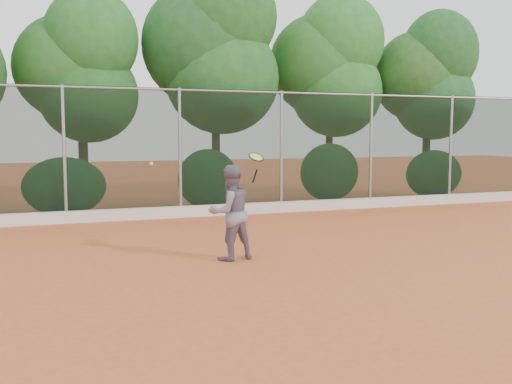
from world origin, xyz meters
name	(u,v)px	position (x,y,z in m)	size (l,w,h in m)	color
ground	(277,275)	(0.00, 0.00, 0.00)	(80.00, 80.00, 0.00)	#C95D2F
concrete_curb	(182,212)	(0.00, 6.82, 0.15)	(24.00, 0.20, 0.30)	silver
tennis_player	(230,213)	(-0.37, 1.34, 0.86)	(0.83, 0.65, 1.72)	slate
chainlink_fence	(180,149)	(0.00, 7.00, 1.86)	(24.09, 0.09, 3.50)	black
foliage_backdrop	(146,62)	(-0.55, 8.98, 4.40)	(23.70, 3.63, 7.55)	#492D1C
tennis_racket	(256,159)	(0.11, 1.30, 1.81)	(0.33, 0.31, 0.57)	black
tennis_ball_in_flight	(151,164)	(-1.69, 1.79, 1.74)	(0.07, 0.07, 0.07)	yellow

